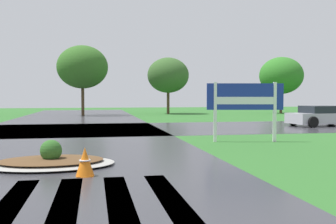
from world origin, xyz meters
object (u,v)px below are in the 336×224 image
at_px(traffic_cone, 85,162).
at_px(car_dark_suv, 322,116).
at_px(median_island, 51,161).
at_px(estate_billboard, 245,100).

bearing_deg(traffic_cone, car_dark_suv, 42.30).
bearing_deg(car_dark_suv, median_island, -150.06).
distance_m(car_dark_suv, traffic_cone, 18.70).
relative_size(median_island, car_dark_suv, 0.75).
bearing_deg(median_island, car_dark_suv, 36.98).
bearing_deg(traffic_cone, estate_billboard, 42.97).
relative_size(median_island, traffic_cone, 4.97).
xyz_separation_m(estate_billboard, car_dark_suv, (7.74, 6.91, -1.07)).
bearing_deg(median_island, estate_billboard, 30.89).
distance_m(estate_billboard, traffic_cone, 8.43).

